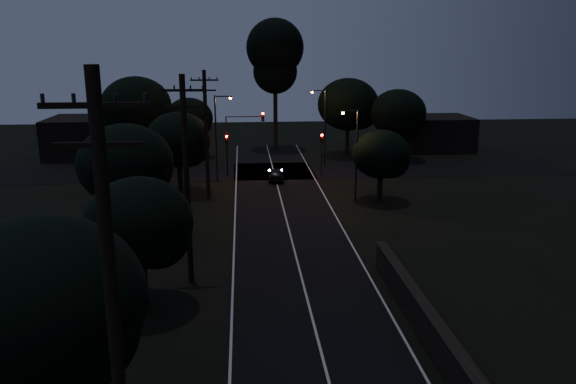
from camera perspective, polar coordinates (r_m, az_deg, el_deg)
road_surface at (r=46.44m, az=-0.72°, el=-0.76°), size 60.00×70.00×0.03m
utility_pole_near at (r=13.38m, az=-17.23°, el=-13.23°), size 2.20×0.30×12.00m
utility_pole_mid at (r=29.44m, az=-10.27°, el=1.44°), size 2.20×0.30×11.00m
utility_pole_far at (r=46.15m, az=-8.31°, el=5.95°), size 2.20×0.30×10.50m
tree_left_a at (r=18.03m, az=-23.11°, el=-10.81°), size 6.07×6.07×7.67m
tree_left_b at (r=27.13m, az=-14.55°, el=-3.32°), size 5.09×5.09×6.48m
tree_left_c at (r=36.90m, az=-15.87°, el=2.51°), size 6.06×6.06×7.65m
tree_left_d at (r=48.35m, az=-10.87°, el=5.08°), size 5.51×5.51×6.99m
tree_far_nw at (r=64.19m, az=-9.85°, el=7.30°), size 5.33×5.33×6.75m
tree_far_w at (r=60.67m, az=-14.94°, el=8.22°), size 7.31×7.31×9.33m
tree_far_ne at (r=64.92m, az=6.36°, el=8.70°), size 6.98×6.98×8.83m
tree_far_e at (r=63.26m, az=11.32°, el=7.74°), size 6.13×6.13×7.78m
tree_right_a at (r=45.68m, az=9.66°, el=3.66°), size 4.62×4.62×5.87m
tall_pine at (r=68.67m, az=-1.32°, el=13.70°), size 6.84×6.84×15.54m
building_left at (r=68.45m, az=-19.03°, el=5.33°), size 10.00×8.00×4.40m
building_right at (r=71.18m, az=14.36°, el=5.84°), size 9.00×7.00×4.00m
signal_left at (r=54.39m, az=-6.24°, el=4.50°), size 0.28×0.35×4.10m
signal_right at (r=54.91m, az=3.44°, el=4.65°), size 0.28×0.35×4.10m
signal_mast at (r=54.13m, az=-4.49°, el=6.10°), size 3.70×0.35×6.25m
streetlight_a at (r=52.16m, az=-7.12°, el=6.04°), size 1.66×0.26×8.00m
streetlight_b at (r=58.66m, az=3.60°, el=7.07°), size 1.66×0.26×8.00m
streetlight_c at (r=45.16m, az=6.79°, el=4.35°), size 1.46×0.26×7.50m
car at (r=52.87m, az=-1.23°, el=1.82°), size 1.56×3.58×1.20m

